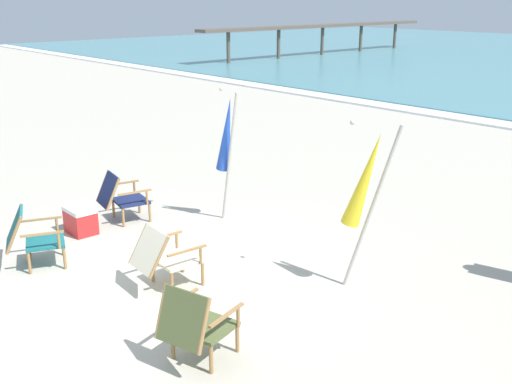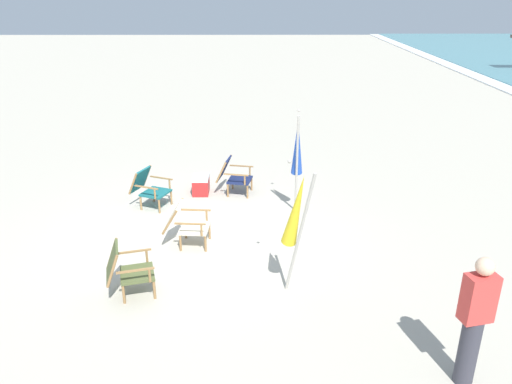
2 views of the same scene
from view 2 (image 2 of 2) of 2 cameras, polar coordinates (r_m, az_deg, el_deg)
name	(u,v)px [view 2 (image 2 of 2)]	position (r m, az deg, el deg)	size (l,w,h in m)	color
ground_plane	(196,237)	(9.17, -6.85, -5.10)	(80.00, 80.00, 0.00)	#B7AF9E
beach_chair_mid_center	(233,175)	(10.84, -2.70, 1.98)	(0.70, 0.82, 0.80)	#19234C
beach_chair_back_left	(149,187)	(10.41, -12.18, 0.59)	(0.80, 0.89, 0.80)	#196066
beach_chair_front_right	(185,223)	(8.76, -8.14, -3.49)	(0.63, 0.81, 0.77)	beige
beach_chair_back_right	(126,268)	(7.56, -14.64, -8.45)	(0.73, 0.81, 0.81)	#515B33
umbrella_furled_yellow	(296,212)	(6.89, 4.62, -2.27)	(0.62, 0.46, 2.06)	#B7B2A8
umbrella_furled_blue	(297,148)	(9.56, 4.75, 5.05)	(0.53, 0.26, 2.09)	#B7B2A8
person_near_chairs	(474,321)	(6.11, 23.66, -13.37)	(0.27, 0.38, 1.63)	#383842
cooler_box	(201,185)	(10.96, -6.31, 0.84)	(0.49, 0.35, 0.40)	red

